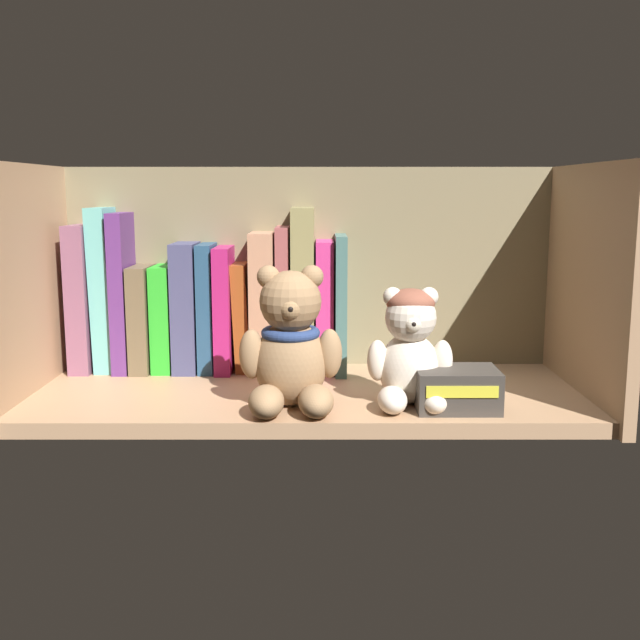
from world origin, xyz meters
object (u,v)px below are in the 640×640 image
Objects in this scene: book_0 at (89,297)px; book_9 at (267,301)px; book_10 at (287,298)px; teddy_bear_larger at (294,348)px; book_4 at (169,317)px; book_13 at (343,302)px; book_1 at (110,289)px; book_7 at (229,308)px; book_8 at (246,316)px; teddy_bear_smaller at (413,350)px; book_5 at (191,306)px; small_product_box at (460,389)px; book_2 at (128,292)px; book_6 at (212,307)px; book_12 at (328,305)px; book_3 at (148,317)px; book_11 at (306,289)px.

book_0 is 1.05× the size of book_9.
book_0 is 1.01× the size of book_10.
teddy_bear_larger is (32.17, -21.27, -3.37)cm from book_0.
book_4 is 0.77× the size of book_13.
book_1 reaches higher than book_10.
book_7 is at bearing 0.00° from book_1.
book_1 is 1.51× the size of book_8.
book_5 is at bearing 147.53° from teddy_bear_smaller.
small_product_box is (40.87, -22.15, -5.41)cm from book_4.
book_2 reaches higher than teddy_bear_larger.
book_13 is at bearing 112.57° from teddy_bear_smaller.
book_5 reaches higher than teddy_bear_larger.
book_0 is at bearing 180.00° from book_10.
book_1 is 1.31× the size of book_7.
book_8 is at bearing 0.00° from book_6.
book_12 reaches higher than book_7.
teddy_bear_larger is at bearing -33.47° from book_0.
book_12 is 21.82cm from teddy_bear_larger.
book_6 is at bearing 0.00° from book_1.
book_0 is 2.15× the size of small_product_box.
book_0 is 12.51cm from book_4.
book_9 is at bearing 0.00° from book_5.
book_2 is at bearing 180.00° from book_8.
book_13 is (2.40, 0.00, 0.44)cm from book_12.
book_4 is 18.40cm from book_10.
book_7 reaches higher than book_3.
book_2 is at bearing 180.00° from book_13.
book_1 is 1.28× the size of book_6.
book_7 is (12.46, 0.00, 1.43)cm from book_3.
book_10 reaches higher than book_13.
book_0 is at bearing 180.00° from book_2.
book_5 is at bearing 180.00° from book_10.
book_8 is 1.59× the size of small_product_box.
book_8 is at bearing 0.00° from book_1.
book_13 is at bearing 72.32° from teddy_bear_larger.
book_1 is 1.18× the size of book_9.
book_11 reaches higher than teddy_bear_smaller.
book_3 is 0.77× the size of book_13.
book_2 is at bearing 180.00° from book_3.
book_13 reaches higher than book_4.
book_9 is 34.90cm from small_product_box.
book_1 is 55.31cm from small_product_box.
book_8 is 12.65cm from book_12.
book_9 is 3.11cm from book_10.
book_13 is (26.82, 0.00, 2.33)cm from book_4.
book_8 reaches higher than teddy_bear_smaller.
book_2 is 1.47× the size of book_8.
book_5 is 0.93× the size of book_9.
book_10 is at bearing 180.00° from book_13.
small_product_box is (49.73, -22.15, -9.75)cm from book_1.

